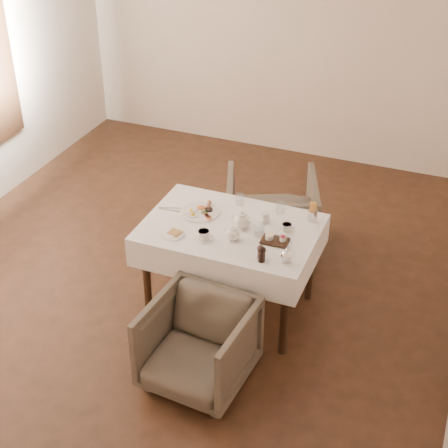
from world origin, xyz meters
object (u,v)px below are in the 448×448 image
(armchair_far, at_px, (271,215))
(breakfast_plate, at_px, (201,211))
(teapot_centre, at_px, (242,220))
(table, at_px, (230,240))
(armchair_near, at_px, (198,345))

(armchair_far, relative_size, breakfast_plate, 2.61)
(armchair_far, distance_m, breakfast_plate, 0.94)
(breakfast_plate, relative_size, teapot_centre, 1.76)
(table, relative_size, breakfast_plate, 4.28)
(armchair_near, relative_size, teapot_centre, 4.04)
(table, bearing_deg, armchair_far, 87.98)
(armchair_near, bearing_deg, breakfast_plate, 116.88)
(breakfast_plate, bearing_deg, table, -8.23)
(breakfast_plate, height_order, teapot_centre, teapot_centre)
(teapot_centre, bearing_deg, armchair_far, 106.47)
(armchair_near, xyz_separation_m, armchair_far, (-0.06, 1.70, 0.04))
(armchair_near, distance_m, teapot_centre, 0.97)
(armchair_near, height_order, teapot_centre, teapot_centre)
(table, distance_m, armchair_near, 0.88)
(armchair_near, distance_m, armchair_far, 1.70)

